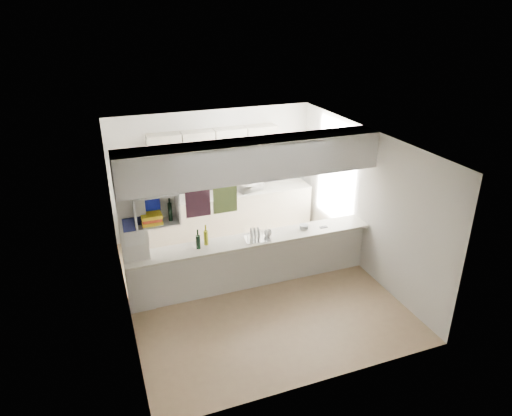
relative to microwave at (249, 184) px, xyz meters
name	(u,v)px	position (x,y,z in m)	size (l,w,h in m)	color
floor	(253,285)	(-0.68, -2.09, -1.07)	(4.80, 4.80, 0.00)	#A17F5D
ceiling	(253,140)	(-0.68, -2.09, 1.53)	(4.80, 4.80, 0.00)	white
wall_back	(213,172)	(-0.68, 0.31, 0.23)	(4.20, 4.20, 0.00)	silver
wall_left	(120,239)	(-2.78, -2.09, 0.23)	(4.80, 4.80, 0.00)	silver
wall_right	(364,200)	(1.42, -2.09, 0.23)	(4.80, 4.80, 0.00)	silver
servery_partition	(243,199)	(-0.86, -2.09, 0.59)	(4.20, 0.50, 2.60)	silver
cubby_shelf	(155,210)	(-2.25, -2.15, 0.65)	(0.65, 0.35, 0.50)	white
kitchen_run	(225,197)	(-0.52, 0.05, -0.24)	(3.60, 0.63, 2.24)	beige
microwave	(249,184)	(0.00, 0.00, 0.00)	(0.53, 0.36, 0.29)	white
bowl	(247,176)	(-0.05, -0.01, 0.18)	(0.26, 0.26, 0.06)	#0E189C
dish_rack	(257,235)	(-0.63, -2.14, -0.06)	(0.46, 0.37, 0.22)	silver
cup	(268,233)	(-0.43, -2.11, -0.08)	(0.13, 0.13, 0.11)	white
wine_bottles	(202,239)	(-1.54, -2.06, -0.02)	(0.22, 0.15, 0.35)	black
plastic_tubs	(305,227)	(0.29, -2.05, -0.11)	(0.50, 0.18, 0.08)	silver
utensil_jar	(226,189)	(-0.50, 0.06, -0.07)	(0.10, 0.10, 0.15)	black
knife_block	(228,187)	(-0.44, 0.09, -0.04)	(0.10, 0.08, 0.21)	brown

